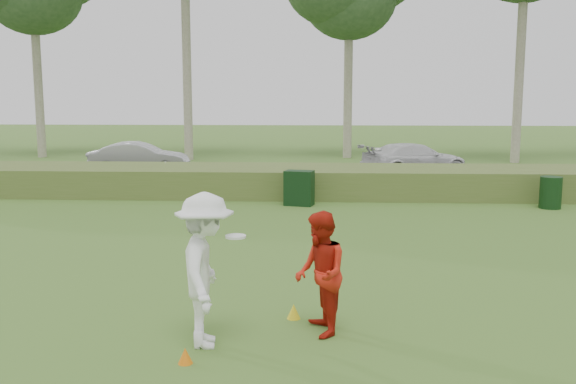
# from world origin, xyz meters

# --- Properties ---
(ground) EXTENTS (120.00, 120.00, 0.00)m
(ground) POSITION_xyz_m (0.00, 0.00, 0.00)
(ground) COLOR #376020
(ground) RESTS_ON ground
(reed_strip) EXTENTS (80.00, 3.00, 0.90)m
(reed_strip) POSITION_xyz_m (0.00, 12.00, 0.45)
(reed_strip) COLOR #465D25
(reed_strip) RESTS_ON ground
(park_road) EXTENTS (80.00, 6.00, 0.06)m
(park_road) POSITION_xyz_m (0.00, 17.00, 0.03)
(park_road) COLOR #2D2D2D
(park_road) RESTS_ON ground
(player_white) EXTENTS (0.99, 1.39, 2.02)m
(player_white) POSITION_xyz_m (-0.82, -0.88, 1.01)
(player_white) COLOR white
(player_white) RESTS_ON ground
(player_red) EXTENTS (0.80, 0.94, 1.71)m
(player_red) POSITION_xyz_m (0.67, -0.41, 0.85)
(player_red) COLOR red
(player_red) RESTS_ON ground
(cone_orange) EXTENTS (0.18, 0.18, 0.20)m
(cone_orange) POSITION_xyz_m (-0.97, -1.49, 0.10)
(cone_orange) COLOR orange
(cone_orange) RESTS_ON ground
(cone_yellow) EXTENTS (0.20, 0.20, 0.22)m
(cone_yellow) POSITION_xyz_m (0.28, 0.17, 0.11)
(cone_yellow) COLOR gold
(cone_yellow) RESTS_ON ground
(utility_cabinet) EXTENTS (0.92, 0.69, 1.03)m
(utility_cabinet) POSITION_xyz_m (0.02, 9.92, 0.52)
(utility_cabinet) COLOR black
(utility_cabinet) RESTS_ON ground
(trash_bin) EXTENTS (0.68, 0.68, 0.92)m
(trash_bin) POSITION_xyz_m (7.29, 9.79, 0.46)
(trash_bin) COLOR black
(trash_bin) RESTS_ON ground
(car_mid) EXTENTS (4.07, 1.75, 1.30)m
(car_mid) POSITION_xyz_m (-6.66, 16.52, 0.71)
(car_mid) COLOR #B4B5B9
(car_mid) RESTS_ON park_road
(car_right) EXTENTS (4.75, 3.34, 1.28)m
(car_right) POSITION_xyz_m (4.40, 16.88, 0.70)
(car_right) COLOR silver
(car_right) RESTS_ON park_road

